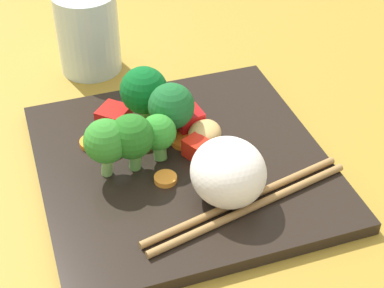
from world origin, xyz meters
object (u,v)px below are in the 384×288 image
at_px(square_plate, 182,164).
at_px(chopstick_pair, 247,204).
at_px(carrot_slice_0, 143,139).
at_px(rice_mound, 228,172).
at_px(drinking_glass, 88,32).
at_px(broccoli_floret_2, 131,135).

relative_size(square_plate, chopstick_pair, 1.32).
xyz_separation_m(carrot_slice_0, chopstick_pair, (0.12, 0.07, -0.00)).
bearing_deg(square_plate, rice_mound, 21.57).
distance_m(chopstick_pair, drinking_glass, 0.31).
bearing_deg(drinking_glass, broccoli_floret_2, 1.36).
xyz_separation_m(broccoli_floret_2, carrot_slice_0, (-0.03, 0.02, -0.04)).
height_order(square_plate, rice_mound, rice_mound).
bearing_deg(broccoli_floret_2, rice_mound, 47.80).
height_order(square_plate, broccoli_floret_2, broccoli_floret_2).
relative_size(chopstick_pair, drinking_glass, 2.13).
relative_size(rice_mound, broccoli_floret_2, 1.18).
bearing_deg(broccoli_floret_2, square_plate, 84.84).
bearing_deg(broccoli_floret_2, drinking_glass, -178.64).
xyz_separation_m(rice_mound, chopstick_pair, (0.02, 0.01, -0.03)).
distance_m(rice_mound, carrot_slice_0, 0.12).
bearing_deg(square_plate, carrot_slice_0, -141.15).
distance_m(square_plate, drinking_glass, 0.23).
relative_size(broccoli_floret_2, carrot_slice_0, 2.05).
height_order(broccoli_floret_2, carrot_slice_0, broccoli_floret_2).
relative_size(broccoli_floret_2, drinking_glass, 0.63).
xyz_separation_m(chopstick_pair, drinking_glass, (-0.30, -0.09, 0.03)).
relative_size(rice_mound, carrot_slice_0, 2.41).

